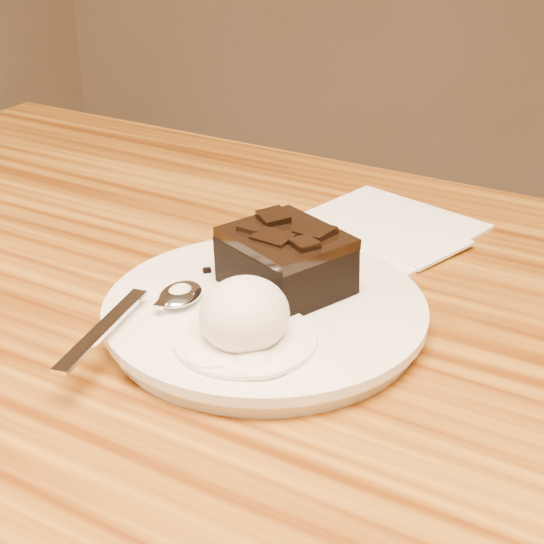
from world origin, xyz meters
The scene contains 10 objects.
plate centered at (-0.01, 0.05, 0.76)m, with size 0.23×0.23×0.02m, color white.
brownie centered at (-0.01, 0.08, 0.79)m, with size 0.08×0.07×0.04m, color black.
ice_cream_scoop centered at (0.00, 0.00, 0.79)m, with size 0.06×0.06×0.05m, color white.
melt_puddle centered at (0.00, 0.00, 0.77)m, with size 0.10×0.10×0.00m, color white.
spoon centered at (-0.07, 0.02, 0.77)m, with size 0.03×0.16×0.01m, color silver, non-canonical shape.
napkin centered at (-0.01, 0.25, 0.75)m, with size 0.15×0.15×0.01m, color white.
crumb_a centered at (0.03, -0.01, 0.77)m, with size 0.01×0.01×0.00m, color black.
crumb_b centered at (-0.08, 0.01, 0.77)m, with size 0.01×0.01×0.00m, color black.
crumb_c centered at (-0.08, 0.07, 0.77)m, with size 0.01×0.00×0.00m, color black.
crumb_d centered at (0.00, 0.03, 0.77)m, with size 0.01×0.01×0.00m, color black.
Camera 1 is at (0.26, -0.40, 1.06)m, focal length 55.35 mm.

